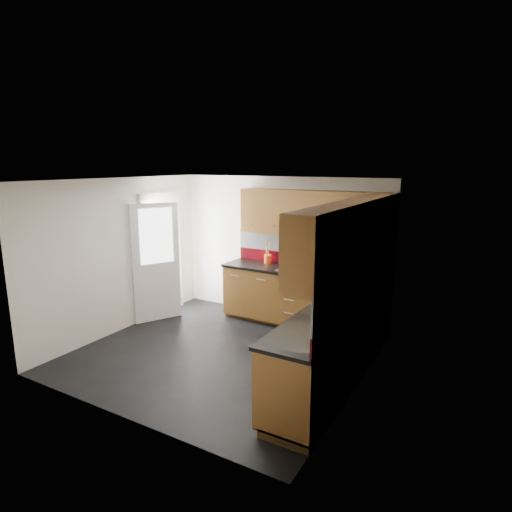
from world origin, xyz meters
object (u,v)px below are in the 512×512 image
Objects in this scene: food_processor at (349,288)px; toaster at (381,272)px; utensil_pot at (268,258)px; gas_hob at (297,269)px.

toaster is at bearing 83.57° from food_processor.
gas_hob is at bearing -15.57° from utensil_pot.
gas_hob is at bearing 140.03° from food_processor.
gas_hob is 1.31m from toaster.
toaster is (1.92, -0.02, -0.00)m from utensil_pot.
utensil_pot reaches higher than food_processor.
utensil_pot is (-0.62, 0.17, 0.08)m from gas_hob.
toaster is 1.09× the size of food_processor.
utensil_pot is 1.92m from toaster.
toaster reaches higher than gas_hob.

